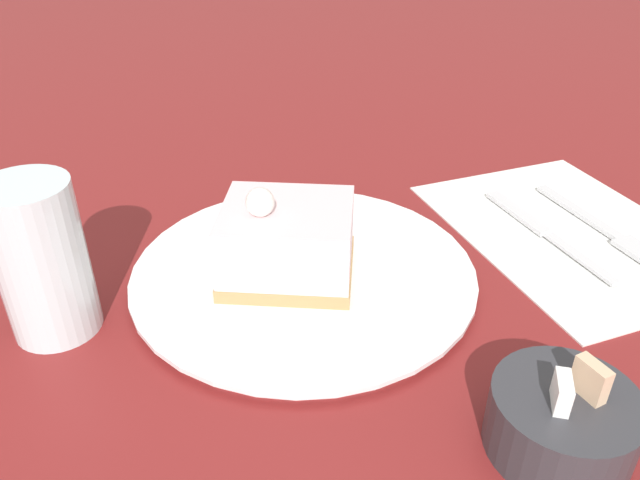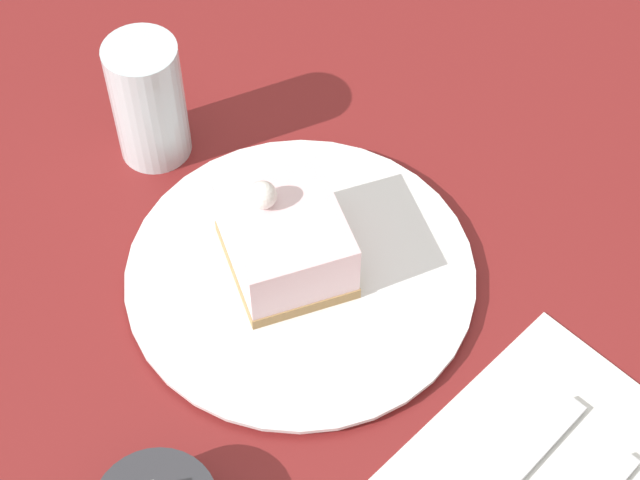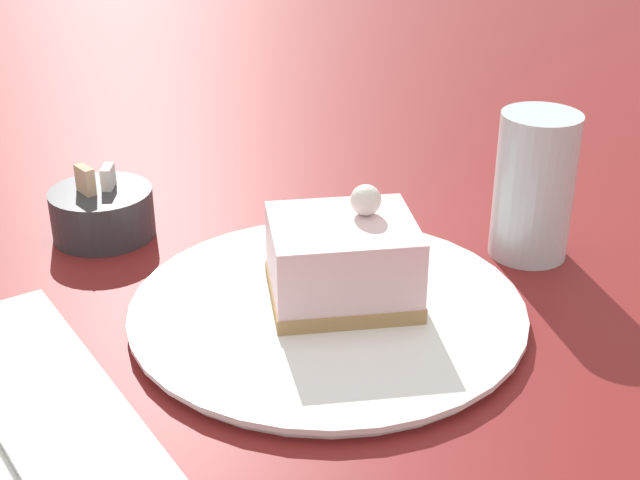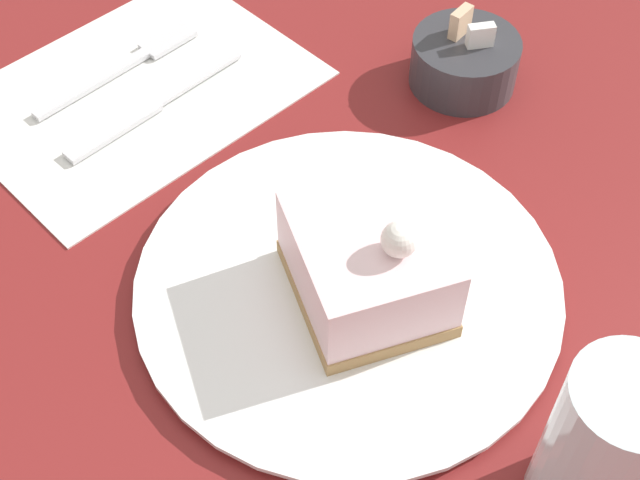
% 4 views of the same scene
% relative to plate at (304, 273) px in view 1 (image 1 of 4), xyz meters
% --- Properties ---
extents(ground_plane, '(4.00, 4.00, 0.00)m').
position_rel_plate_xyz_m(ground_plane, '(-0.02, -0.03, -0.01)').
color(ground_plane, maroon).
extents(plate, '(0.27, 0.27, 0.01)m').
position_rel_plate_xyz_m(plate, '(0.00, 0.00, 0.00)').
color(plate, white).
rests_on(plate, ground_plane).
extents(cake_slice, '(0.12, 0.11, 0.08)m').
position_rel_plate_xyz_m(cake_slice, '(0.01, 0.00, 0.03)').
color(cake_slice, '#AD8451').
rests_on(cake_slice, plate).
extents(napkin, '(0.23, 0.29, 0.00)m').
position_rel_plate_xyz_m(napkin, '(-0.25, -0.03, -0.00)').
color(napkin, white).
rests_on(napkin, ground_plane).
extents(fork, '(0.05, 0.15, 0.00)m').
position_rel_plate_xyz_m(fork, '(-0.28, -0.02, -0.00)').
color(fork, silver).
rests_on(fork, napkin).
extents(knife, '(0.04, 0.16, 0.00)m').
position_rel_plate_xyz_m(knife, '(-0.22, -0.04, -0.00)').
color(knife, silver).
rests_on(knife, napkin).
extents(sugar_bowl, '(0.08, 0.08, 0.06)m').
position_rel_plate_xyz_m(sugar_bowl, '(-0.12, 0.19, 0.01)').
color(sugar_bowl, '#333338').
rests_on(sugar_bowl, ground_plane).
extents(drinking_glass, '(0.06, 0.06, 0.11)m').
position_rel_plate_xyz_m(drinking_glass, '(0.18, 0.03, 0.05)').
color(drinking_glass, silver).
rests_on(drinking_glass, ground_plane).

